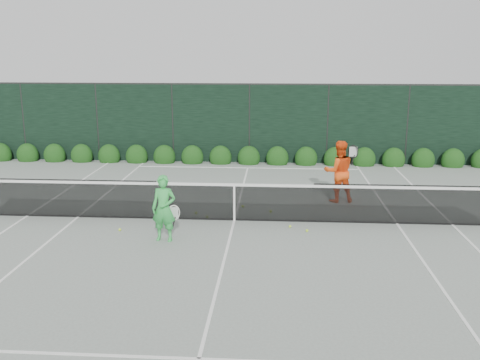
{
  "coord_description": "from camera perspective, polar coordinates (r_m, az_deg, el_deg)",
  "views": [
    {
      "loc": [
        1.04,
        -13.08,
        4.22
      ],
      "look_at": [
        0.13,
        0.3,
        1.0
      ],
      "focal_mm": 40.0,
      "sensor_mm": 36.0,
      "label": 1
    }
  ],
  "objects": [
    {
      "name": "tennis_balls",
      "position": [
        13.81,
        -0.7,
        -4.14
      ],
      "size": [
        4.59,
        2.28,
        0.07
      ],
      "color": "#CAF636",
      "rests_on": "ground"
    },
    {
      "name": "player_man",
      "position": [
        15.55,
        10.5,
        0.91
      ],
      "size": [
        0.96,
        0.79,
        1.78
      ],
      "rotation": [
        0.0,
        0.0,
        3.29
      ],
      "color": "#FF5215",
      "rests_on": "ground"
    },
    {
      "name": "court_lines",
      "position": [
        13.78,
        -0.61,
        -4.31
      ],
      "size": [
        11.03,
        23.83,
        0.01
      ],
      "color": "white",
      "rests_on": "ground"
    },
    {
      "name": "hedge_row",
      "position": [
        20.64,
        0.95,
        2.37
      ],
      "size": [
        31.66,
        0.65,
        0.94
      ],
      "color": "black",
      "rests_on": "ground"
    },
    {
      "name": "player_woman",
      "position": [
        12.25,
        -8.12,
        -3.01
      ],
      "size": [
        0.64,
        0.43,
        1.53
      ],
      "rotation": [
        0.0,
        0.0,
        -0.11
      ],
      "color": "green",
      "rests_on": "ground"
    },
    {
      "name": "windscreen_fence",
      "position": [
        10.76,
        -1.76,
        -1.06
      ],
      "size": [
        32.0,
        21.07,
        3.06
      ],
      "color": "black",
      "rests_on": "ground"
    },
    {
      "name": "tennis_net",
      "position": [
        13.63,
        -0.71,
        -2.2
      ],
      "size": [
        12.9,
        0.1,
        1.07
      ],
      "color": "#10311A",
      "rests_on": "ground"
    },
    {
      "name": "ground",
      "position": [
        13.78,
        -0.61,
        -4.33
      ],
      "size": [
        80.0,
        80.0,
        0.0
      ],
      "primitive_type": "plane",
      "color": "gray",
      "rests_on": "ground"
    }
  ]
}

